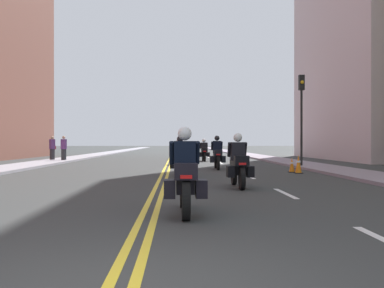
{
  "coord_description": "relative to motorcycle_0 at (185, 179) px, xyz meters",
  "views": [
    {
      "loc": [
        0.52,
        -3.97,
        1.34
      ],
      "look_at": [
        1.19,
        16.84,
        1.27
      ],
      "focal_mm": 43.09,
      "sensor_mm": 36.0,
      "label": 1
    }
  ],
  "objects": [
    {
      "name": "centreline_yellow_outer",
      "position": [
        -0.54,
        43.44,
        -0.65
      ],
      "size": [
        0.12,
        132.0,
        0.01
      ],
      "primitive_type": "cube",
      "color": "yellow",
      "rests_on": "ground"
    },
    {
      "name": "sidewalk_left",
      "position": [
        -8.55,
        43.44,
        -0.59
      ],
      "size": [
        2.35,
        144.0,
        0.12
      ],
      "primitive_type": "cube",
      "color": "#94909A",
      "rests_on": "ground"
    },
    {
      "name": "sidewalk_right",
      "position": [
        7.22,
        43.44,
        -0.59
      ],
      "size": [
        2.35,
        144.0,
        0.12
      ],
      "primitive_type": "cube",
      "color": "gray",
      "rests_on": "ground"
    },
    {
      "name": "traffic_light_near",
      "position": [
        6.45,
        15.65,
        2.73
      ],
      "size": [
        0.28,
        0.38,
        4.92
      ],
      "color": "black",
      "rests_on": "ground"
    },
    {
      "name": "traffic_cone_1",
      "position": [
        5.0,
        11.91,
        -0.32
      ],
      "size": [
        0.31,
        0.31,
        0.67
      ],
      "color": "black",
      "rests_on": "ground"
    },
    {
      "name": "motorcycle_5",
      "position": [
        1.78,
        24.28,
        -0.01
      ],
      "size": [
        0.77,
        2.16,
        1.61
      ],
      "rotation": [
        0.0,
        0.0,
        0.02
      ],
      "color": "black",
      "rests_on": "ground"
    },
    {
      "name": "pedestrian_1",
      "position": [
        -8.05,
        23.83,
        0.28
      ],
      "size": [
        0.42,
        0.34,
        1.8
      ],
      "rotation": [
        0.0,
        0.0,
        5.88
      ],
      "color": "#282B31",
      "rests_on": "ground"
    },
    {
      "name": "centreline_yellow_inner",
      "position": [
        -0.78,
        43.44,
        -0.65
      ],
      "size": [
        0.12,
        132.0,
        0.01
      ],
      "primitive_type": "cube",
      "color": "yellow",
      "rests_on": "ground"
    },
    {
      "name": "motorcycle_1",
      "position": [
        1.67,
        5.02,
        0.0
      ],
      "size": [
        0.77,
        2.26,
        1.62
      ],
      "rotation": [
        0.0,
        0.0,
        0.02
      ],
      "color": "black",
      "rests_on": "ground"
    },
    {
      "name": "motorcycle_6",
      "position": [
        -0.08,
        29.06,
        -0.0
      ],
      "size": [
        0.78,
        2.26,
        1.62
      ],
      "rotation": [
        0.0,
        0.0,
        -0.04
      ],
      "color": "black",
      "rests_on": "ground"
    },
    {
      "name": "motorcycle_2",
      "position": [
        -0.02,
        9.71,
        0.01
      ],
      "size": [
        0.77,
        2.16,
        1.62
      ],
      "rotation": [
        0.0,
        0.0,
        -0.03
      ],
      "color": "black",
      "rests_on": "ground"
    },
    {
      "name": "ground_plane",
      "position": [
        -0.66,
        43.44,
        -0.65
      ],
      "size": [
        264.0,
        264.0,
        0.0
      ],
      "primitive_type": "plane",
      "color": "#333535"
    },
    {
      "name": "traffic_cone_0",
      "position": [
        5.12,
        11.26,
        -0.25
      ],
      "size": [
        0.35,
        0.35,
        0.8
      ],
      "color": "black",
      "rests_on": "ground"
    },
    {
      "name": "motorcycle_4",
      "position": [
        -0.03,
        19.72,
        -0.0
      ],
      "size": [
        0.76,
        2.2,
        1.6
      ],
      "rotation": [
        0.0,
        0.0,
        0.0
      ],
      "color": "black",
      "rests_on": "ground"
    },
    {
      "name": "motorcycle_3",
      "position": [
        1.85,
        14.35,
        0.02
      ],
      "size": [
        0.76,
        2.17,
        1.69
      ],
      "rotation": [
        0.0,
        0.0,
        -0.01
      ],
      "color": "black",
      "rests_on": "ground"
    },
    {
      "name": "pedestrian_0",
      "position": [
        -9.02,
        24.5,
        0.28
      ],
      "size": [
        0.4,
        0.49,
        1.8
      ],
      "rotation": [
        0.0,
        0.0,
        0.97
      ],
      "color": "#2A292D",
      "rests_on": "ground"
    },
    {
      "name": "motorcycle_0",
      "position": [
        0.0,
        0.0,
        0.0
      ],
      "size": [
        0.77,
        2.25,
        1.63
      ],
      "rotation": [
        0.0,
        0.0,
        0.01
      ],
      "color": "black",
      "rests_on": "ground"
    },
    {
      "name": "lane_dashes_white",
      "position": [
        2.69,
        24.44,
        -0.65
      ],
      "size": [
        0.14,
        56.4,
        0.01
      ],
      "color": "silver",
      "rests_on": "ground"
    }
  ]
}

